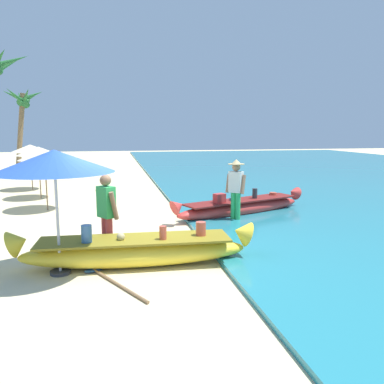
{
  "coord_description": "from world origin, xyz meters",
  "views": [
    {
      "loc": [
        -0.57,
        -7.59,
        2.52
      ],
      "look_at": [
        1.46,
        2.31,
        0.9
      ],
      "focal_mm": 36.42,
      "sensor_mm": 36.0,
      "label": 1
    }
  ],
  "objects": [
    {
      "name": "palm_tree_tall_inland",
      "position": [
        -5.49,
        16.49,
        3.89
      ],
      "size": [
        2.31,
        2.64,
        4.9
      ],
      "color": "brown",
      "rests_on": "ground"
    },
    {
      "name": "parasol_row_0",
      "position": [
        -2.64,
        5.22,
        1.75
      ],
      "size": [
        1.6,
        1.6,
        1.91
      ],
      "color": "#8E6B47",
      "rests_on": "ground"
    },
    {
      "name": "boat_red_midground",
      "position": [
        3.11,
        3.16,
        0.27
      ],
      "size": [
        4.56,
        2.2,
        0.78
      ],
      "color": "red",
      "rests_on": "ground"
    },
    {
      "name": "person_vendor_hatted",
      "position": [
        2.69,
        2.39,
        1.01
      ],
      "size": [
        0.53,
        0.53,
        1.74
      ],
      "color": "green",
      "rests_on": "ground"
    },
    {
      "name": "parasol_row_1",
      "position": [
        -3.22,
        7.54,
        1.75
      ],
      "size": [
        1.6,
        1.6,
        1.91
      ],
      "color": "#8E6B47",
      "rests_on": "ground"
    },
    {
      "name": "boat_yellow_foreground",
      "position": [
        -0.2,
        -0.53,
        0.29
      ],
      "size": [
        4.53,
        1.0,
        0.84
      ],
      "color": "yellow",
      "rests_on": "ground"
    },
    {
      "name": "patio_umbrella_large",
      "position": [
        -1.53,
        -0.68,
        1.98
      ],
      "size": [
        2.02,
        2.02,
        2.19
      ],
      "color": "#B7B7BC",
      "rests_on": "ground"
    },
    {
      "name": "person_tourist_customer",
      "position": [
        -0.71,
        0.09,
        0.94
      ],
      "size": [
        0.48,
        0.57,
        1.66
      ],
      "color": "#B2383D",
      "rests_on": "ground"
    },
    {
      "name": "ground_plane",
      "position": [
        0.0,
        0.0,
        0.0
      ],
      "size": [
        80.0,
        80.0,
        0.0
      ],
      "primitive_type": "plane",
      "color": "beige"
    },
    {
      "name": "paddle",
      "position": [
        -0.68,
        -1.2,
        0.03
      ],
      "size": [
        1.07,
        1.73,
        0.05
      ],
      "color": "#8E6B47",
      "rests_on": "ground"
    },
    {
      "name": "parasol_row_2",
      "position": [
        -3.93,
        9.78,
        1.75
      ],
      "size": [
        1.6,
        1.6,
        1.91
      ],
      "color": "#8E6B47",
      "rests_on": "ground"
    }
  ]
}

